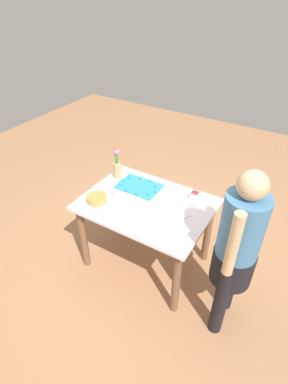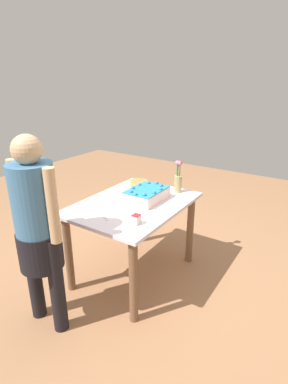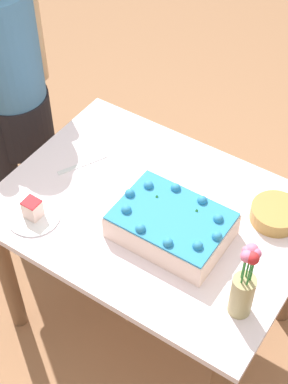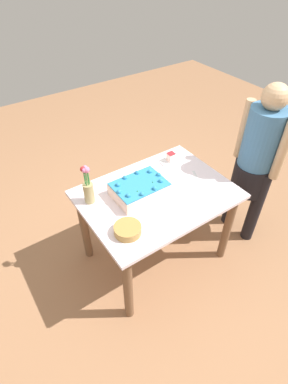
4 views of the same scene
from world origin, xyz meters
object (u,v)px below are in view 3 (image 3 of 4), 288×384
at_px(cake_knife, 82,165).
at_px(flower_vase, 244,287).
at_px(fruit_bowl, 276,214).
at_px(sheet_cake, 171,225).
at_px(serving_plate_with_slice, 33,213).
at_px(person_standing, 11,84).

relative_size(cake_knife, flower_vase, 0.67).
xyz_separation_m(flower_vase, fruit_bowl, (0.07, -0.42, -0.10)).
bearing_deg(sheet_cake, flower_vase, 157.52).
bearing_deg(serving_plate_with_slice, person_standing, -41.91).
distance_m(cake_knife, person_standing, 0.54).
relative_size(serving_plate_with_slice, fruit_bowl, 1.06).
bearing_deg(sheet_cake, person_standing, -15.02).
relative_size(sheet_cake, cake_knife, 1.87).
bearing_deg(fruit_bowl, serving_plate_with_slice, 32.94).
xyz_separation_m(serving_plate_with_slice, flower_vase, (-0.81, -0.06, 0.11)).
height_order(serving_plate_with_slice, fruit_bowl, serving_plate_with_slice).
bearing_deg(cake_knife, sheet_cake, -75.58).
relative_size(serving_plate_with_slice, cake_knife, 0.92).
bearing_deg(sheet_cake, serving_plate_with_slice, 24.08).
bearing_deg(fruit_bowl, sheet_cake, 44.52).
relative_size(fruit_bowl, person_standing, 0.12).
distance_m(cake_knife, fruit_bowl, 0.78).
height_order(sheet_cake, serving_plate_with_slice, sheet_cake).
bearing_deg(person_standing, serving_plate_with_slice, -41.91).
bearing_deg(sheet_cake, fruit_bowl, -135.48).
relative_size(flower_vase, fruit_bowl, 1.72).
xyz_separation_m(sheet_cake, cake_knife, (0.49, -0.11, -0.05)).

